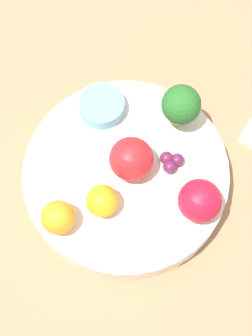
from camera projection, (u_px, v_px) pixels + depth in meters
The scene contains 10 objects.
ground_plane at pixel (126, 187), 0.70m from camera, with size 6.00×6.00×0.00m, color gray.
table_surface at pixel (126, 184), 0.69m from camera, with size 1.20×1.20×0.02m.
bowl at pixel (126, 177), 0.67m from camera, with size 0.24×0.24×0.04m.
broccoli at pixel (181, 105), 0.64m from camera, with size 0.05×0.05×0.06m.
apple_red at pixel (200, 201), 0.61m from camera, with size 0.05×0.05×0.05m.
apple_green at pixel (133, 161), 0.63m from camera, with size 0.05×0.05×0.05m.
orange_front at pixel (61, 220), 0.61m from camera, with size 0.04×0.04×0.04m.
orange_back at pixel (102, 201), 0.62m from camera, with size 0.04×0.04×0.04m.
grape_cluster at pixel (171, 162), 0.65m from camera, with size 0.03×0.03×0.02m.
small_cup at pixel (102, 106), 0.67m from camera, with size 0.05×0.05×0.02m.
Camera 1 is at (-0.18, 0.15, 0.66)m, focal length 60.00 mm.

